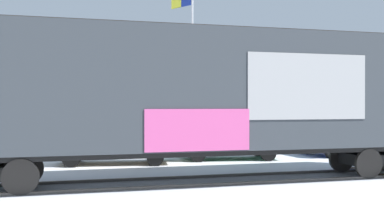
{
  "coord_description": "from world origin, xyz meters",
  "views": [
    {
      "loc": [
        -5.14,
        -12.41,
        2.26
      ],
      "look_at": [
        -1.32,
        0.52,
        2.17
      ],
      "focal_mm": 41.53,
      "sensor_mm": 36.0,
      "label": 1
    }
  ],
  "objects_px": {
    "freight_car": "(205,93)",
    "parked_car_blue": "(344,136)",
    "parked_car_tan": "(114,142)",
    "parked_car_green": "(228,139)",
    "flagpole": "(187,37)"
  },
  "relations": [
    {
      "from": "parked_car_green",
      "to": "freight_car",
      "type": "bearing_deg",
      "value": -117.95
    },
    {
      "from": "parked_car_green",
      "to": "parked_car_blue",
      "type": "distance_m",
      "value": 5.67
    },
    {
      "from": "flagpole",
      "to": "parked_car_green",
      "type": "relative_size",
      "value": 2.06
    },
    {
      "from": "parked_car_green",
      "to": "parked_car_blue",
      "type": "height_order",
      "value": "parked_car_green"
    },
    {
      "from": "parked_car_tan",
      "to": "parked_car_green",
      "type": "xyz_separation_m",
      "value": [
        4.74,
        0.13,
        0.02
      ]
    },
    {
      "from": "flagpole",
      "to": "parked_car_tan",
      "type": "bearing_deg",
      "value": -125.6
    },
    {
      "from": "freight_car",
      "to": "parked_car_green",
      "type": "relative_size",
      "value": 3.7
    },
    {
      "from": "parked_car_tan",
      "to": "freight_car",
      "type": "bearing_deg",
      "value": -66.54
    },
    {
      "from": "parked_car_tan",
      "to": "parked_car_blue",
      "type": "height_order",
      "value": "parked_car_tan"
    },
    {
      "from": "freight_car",
      "to": "parked_car_tan",
      "type": "relative_size",
      "value": 3.5
    },
    {
      "from": "flagpole",
      "to": "parked_car_blue",
      "type": "bearing_deg",
      "value": -50.11
    },
    {
      "from": "parked_car_tan",
      "to": "parked_car_green",
      "type": "bearing_deg",
      "value": 1.58
    },
    {
      "from": "flagpole",
      "to": "parked_car_green",
      "type": "bearing_deg",
      "value": -91.13
    },
    {
      "from": "freight_car",
      "to": "parked_car_blue",
      "type": "relative_size",
      "value": 3.78
    },
    {
      "from": "parked_car_blue",
      "to": "parked_car_tan",
      "type": "bearing_deg",
      "value": -178.99
    }
  ]
}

